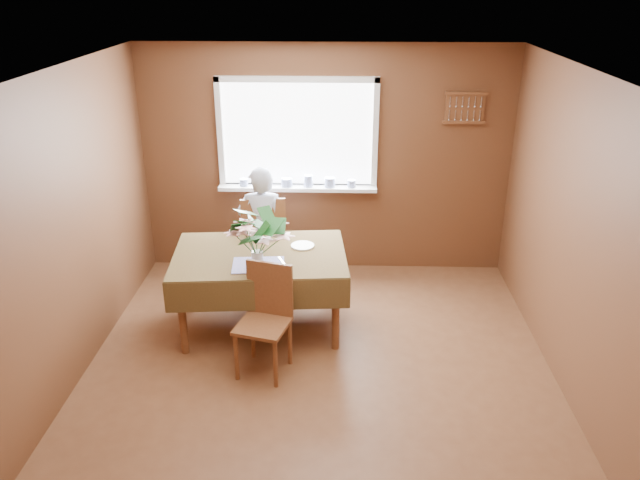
{
  "coord_description": "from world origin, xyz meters",
  "views": [
    {
      "loc": [
        0.17,
        -4.32,
        3.15
      ],
      "look_at": [
        0.0,
        0.55,
        1.05
      ],
      "focal_mm": 35.0,
      "sensor_mm": 36.0,
      "label": 1
    }
  ],
  "objects_px": {
    "chair_far": "(264,239)",
    "flower_bouquet": "(256,234)",
    "chair_near": "(266,314)",
    "seated_woman": "(262,231)",
    "dining_table": "(260,263)"
  },
  "relations": [
    {
      "from": "seated_woman",
      "to": "flower_bouquet",
      "type": "relative_size",
      "value": 2.61
    },
    {
      "from": "chair_far",
      "to": "seated_woman",
      "type": "relative_size",
      "value": 0.76
    },
    {
      "from": "dining_table",
      "to": "chair_near",
      "type": "xyz_separation_m",
      "value": [
        0.13,
        -0.66,
        -0.16
      ]
    },
    {
      "from": "dining_table",
      "to": "chair_near",
      "type": "relative_size",
      "value": 1.77
    },
    {
      "from": "flower_bouquet",
      "to": "dining_table",
      "type": "bearing_deg",
      "value": 93.51
    },
    {
      "from": "dining_table",
      "to": "chair_near",
      "type": "bearing_deg",
      "value": -84.04
    },
    {
      "from": "chair_far",
      "to": "chair_near",
      "type": "distance_m",
      "value": 1.48
    },
    {
      "from": "flower_bouquet",
      "to": "chair_far",
      "type": "bearing_deg",
      "value": 94.13
    },
    {
      "from": "chair_near",
      "to": "seated_woman",
      "type": "xyz_separation_m",
      "value": [
        -0.19,
        1.39,
        0.17
      ]
    },
    {
      "from": "seated_woman",
      "to": "flower_bouquet",
      "type": "distance_m",
      "value": 1.04
    },
    {
      "from": "chair_far",
      "to": "chair_near",
      "type": "xyz_separation_m",
      "value": [
        0.19,
        -1.46,
        -0.05
      ]
    },
    {
      "from": "chair_near",
      "to": "seated_woman",
      "type": "distance_m",
      "value": 1.41
    },
    {
      "from": "chair_near",
      "to": "chair_far",
      "type": "bearing_deg",
      "value": 112.55
    },
    {
      "from": "chair_far",
      "to": "flower_bouquet",
      "type": "height_order",
      "value": "flower_bouquet"
    },
    {
      "from": "dining_table",
      "to": "flower_bouquet",
      "type": "distance_m",
      "value": 0.46
    }
  ]
}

